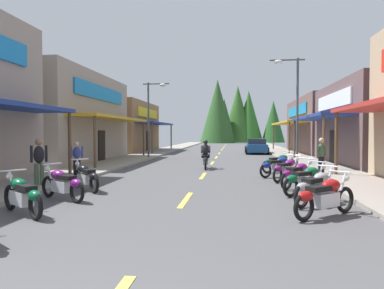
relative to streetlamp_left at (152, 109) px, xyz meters
name	(u,v)px	position (x,y,z in m)	size (l,w,h in m)	color
ground	(216,158)	(4.74, 1.50, -3.81)	(9.31, 82.23, 0.10)	#4C4C4F
sidewalk_left	(141,156)	(-1.29, 1.50, -3.70)	(2.77, 82.23, 0.12)	gray
sidewalk_right	(295,157)	(10.78, 1.50, -3.70)	(2.77, 82.23, 0.12)	gray
centerline_dashes	(218,155)	(4.74, 4.56, -3.76)	(0.16, 56.49, 0.01)	#E0C64C
storefront_left_middle	(49,118)	(-6.31, -3.49, -0.83)	(9.15, 11.46, 5.86)	gray
storefront_left_far	(118,127)	(-5.81, 9.17, -1.23)	(8.15, 10.90, 5.05)	olive
storefront_right_far	(345,126)	(16.56, 8.86, -1.15)	(10.66, 13.25, 5.22)	brown
streetlamp_left	(152,109)	(0.00, 0.00, 0.00)	(2.01, 0.30, 5.72)	#474C51
streetlamp_right	(292,96)	(9.51, -4.81, 0.32)	(2.01, 0.30, 6.30)	#474C51
motorcycle_parked_right_0	(325,196)	(8.20, -17.64, -3.27)	(1.70, 1.46, 1.04)	black
motorcycle_parked_right_1	(317,187)	(8.33, -16.24, -3.27)	(1.53, 1.63, 1.04)	black
motorcycle_parked_right_2	(307,179)	(8.38, -14.72, -3.27)	(1.72, 1.44, 1.04)	black
motorcycle_parked_right_3	(298,174)	(8.36, -13.33, -3.27)	(1.49, 1.68, 1.04)	black
motorcycle_parked_right_4	(287,169)	(8.25, -11.58, -3.27)	(1.40, 1.75, 1.04)	black
motorcycle_parked_right_5	(278,166)	(8.06, -10.29, -3.27)	(1.80, 1.32, 1.04)	black
motorcycle_parked_right_6	(279,163)	(8.31, -8.51, -3.27)	(1.84, 1.27, 1.04)	black
motorcycle_parked_left_1	(22,195)	(1.19, -18.29, -3.27)	(1.78, 1.35, 1.04)	black
motorcycle_parked_left_2	(62,183)	(1.23, -16.44, -3.27)	(1.87, 1.21, 1.04)	black
motorcycle_parked_left_3	(86,176)	(1.19, -14.75, -3.27)	(1.57, 1.60, 1.04)	black
rider_cruising_lead	(206,157)	(4.60, -7.14, -3.11)	(0.60, 2.14, 1.57)	black
pedestrian_by_shop	(77,156)	(-0.89, -10.96, -2.88)	(0.48, 0.42, 1.54)	black
pedestrian_browsing	(321,154)	(10.01, -9.70, -2.76)	(0.50, 0.41, 1.72)	black
pedestrian_strolling	(39,160)	(-0.62, -14.49, -2.75)	(0.47, 0.43, 1.74)	#3F593F
parked_car_curbside	(256,146)	(8.20, 7.14, -3.08)	(2.08, 4.31, 1.40)	#1E4C8C
treeline_backdrop	(236,115)	(6.51, 45.46, 1.73)	(16.88, 11.99, 12.23)	#2C6423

